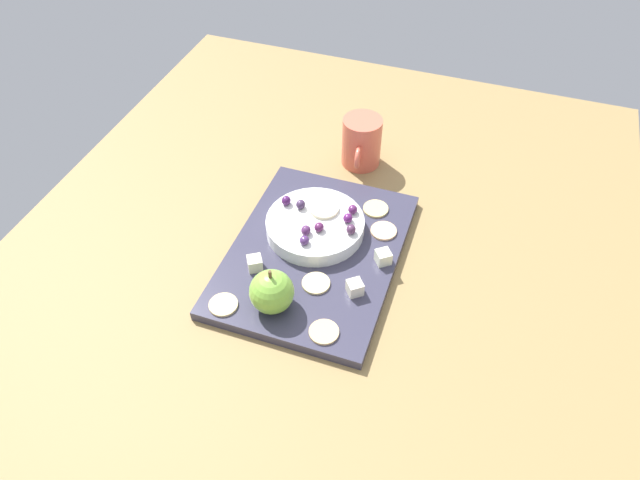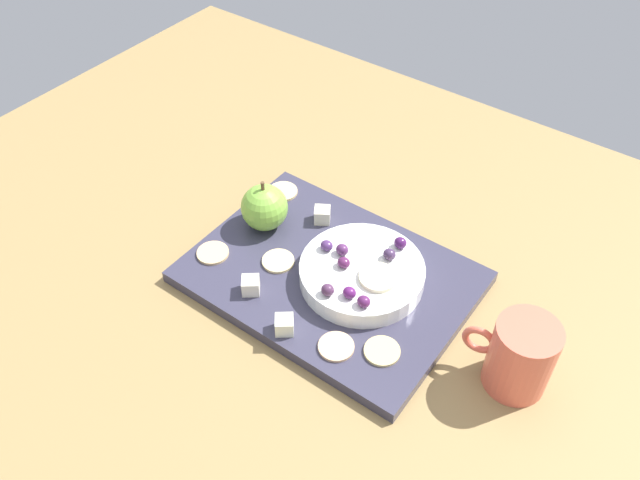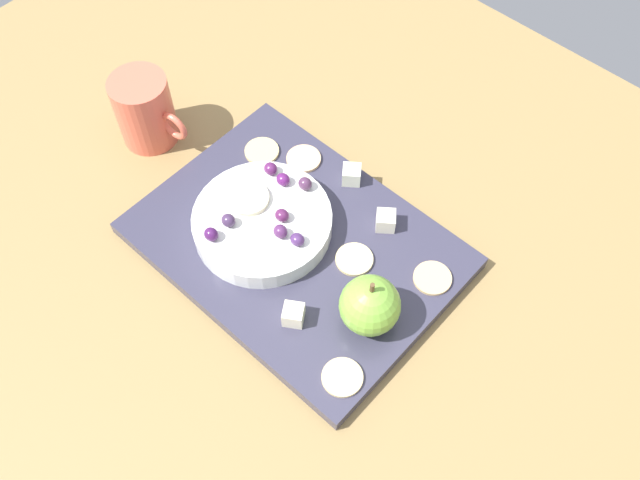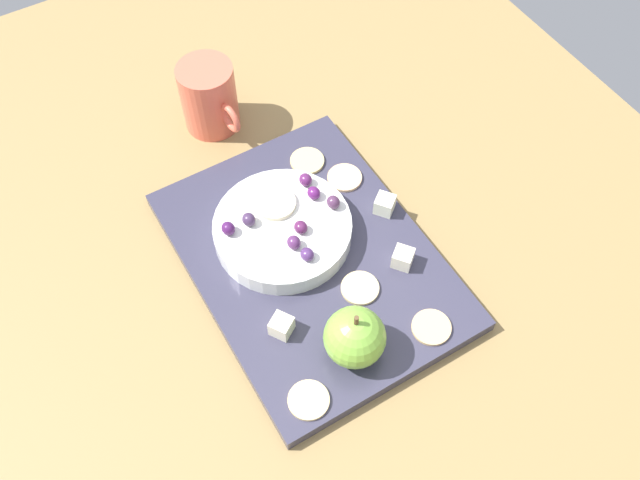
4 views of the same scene
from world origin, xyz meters
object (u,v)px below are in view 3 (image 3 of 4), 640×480
object	(u,v)px
serving_dish	(262,223)
cheese_cube_0	(386,221)
apple_whole	(370,305)
cup	(145,110)
grape_7	(283,179)
grape_3	(271,169)
grape_6	(305,184)
grape_1	(297,240)
cracker_0	(304,159)
apple_slice_0	(248,198)
cracker_3	(354,259)
grape_0	(283,215)
cracker_1	(432,278)
cheese_cube_2	(352,175)
platter	(297,245)
grape_4	(211,234)
cheese_cube_1	(293,315)
cracker_4	(342,377)
cracker_2	(262,151)
grape_2	(228,220)
grape_5	(280,231)

from	to	relation	value
serving_dish	cheese_cube_0	world-z (taller)	serving_dish
apple_whole	cup	world-z (taller)	cup
cheese_cube_0	grape_7	size ratio (longest dim) A/B	1.31
serving_dish	apple_whole	world-z (taller)	apple_whole
grape_3	grape_6	size ratio (longest dim) A/B	1.00
grape_1	grape_6	xyz separation A→B (cm)	(-4.56, 6.15, 0.10)
serving_dish	grape_7	distance (cm)	5.64
cracker_0	apple_slice_0	distance (cm)	10.42
cracker_3	apple_slice_0	distance (cm)	14.04
grape_6	cup	size ratio (longest dim) A/B	0.16
grape_0	cracker_0	bearing A→B (deg)	120.59
cracker_1	cracker_3	world-z (taller)	same
cheese_cube_2	grape_0	xyz separation A→B (cm)	(-1.00, -10.84, 2.10)
platter	apple_slice_0	bearing A→B (deg)	-173.54
grape_3	grape_4	xyz separation A→B (cm)	(1.60, -11.01, 0.05)
apple_whole	apple_slice_0	world-z (taller)	apple_whole
cracker_3	grape_4	size ratio (longest dim) A/B	2.58
cheese_cube_2	grape_7	xyz separation A→B (cm)	(-4.41, -7.21, 2.13)
cheese_cube_0	cheese_cube_1	size ratio (longest dim) A/B	1.00
cracker_3	grape_3	distance (cm)	14.68
cracker_3	cracker_4	distance (cm)	14.17
platter	cheese_cube_2	xyz separation A→B (cm)	(-1.07, 10.88, 1.96)
cracker_4	grape_0	distance (cm)	19.49
grape_4	cheese_cube_0	bearing A→B (deg)	51.88
platter	apple_whole	bearing A→B (deg)	-9.49
cracker_1	cracker_2	distance (cm)	26.91
grape_2	apple_slice_0	world-z (taller)	grape_2
cheese_cube_1	grape_1	xyz separation A→B (cm)	(-5.24, 6.25, 2.09)
grape_7	cheese_cube_0	bearing A→B (deg)	22.30
cheese_cube_1	cup	size ratio (longest dim) A/B	0.21
cheese_cube_0	grape_1	bearing A→B (deg)	-116.37
grape_1	grape_7	bearing A→B (deg)	144.62
cracker_2	grape_2	size ratio (longest dim) A/B	2.58
grape_2	grape_5	size ratio (longest dim) A/B	1.00
cheese_cube_0	grape_1	world-z (taller)	grape_1
cheese_cube_0	grape_6	distance (cm)	10.26
cheese_cube_1	grape_5	distance (cm)	9.55
grape_6	grape_7	world-z (taller)	grape_6
apple_whole	grape_7	bearing A→B (deg)	162.27
grape_4	serving_dish	bearing A→B (deg)	70.58
cracker_3	grape_3	xyz separation A→B (cm)	(-14.30, 1.32, 3.03)
cracker_4	grape_6	bearing A→B (deg)	142.45
grape_1	grape_2	world-z (taller)	grape_2
grape_4	grape_5	world-z (taller)	same
cheese_cube_1	cracker_3	world-z (taller)	cheese_cube_1
cheese_cube_1	apple_slice_0	bearing A→B (deg)	153.43
grape_4	cracker_2	bearing A→B (deg)	114.09
grape_2	grape_4	distance (cm)	2.58
grape_3	grape_6	xyz separation A→B (cm)	(4.52, 1.09, 0.05)
cheese_cube_2	grape_4	bearing A→B (deg)	-105.41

